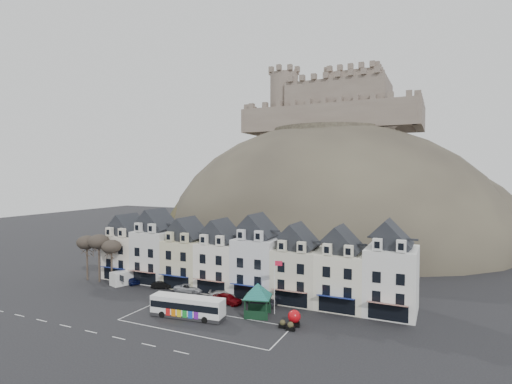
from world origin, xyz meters
TOP-DOWN VIEW (x-y plane):
  - ground at (0.00, 0.00)m, footprint 300.00×300.00m
  - coach_bay_markings at (2.00, 1.25)m, footprint 22.00×7.50m
  - townhouse_terrace at (0.15, 15.97)m, footprint 54.40×9.35m
  - castle_hill at (1.25, 68.95)m, footprint 100.00×76.00m
  - castle at (0.51, 75.93)m, footprint 50.20×22.20m
  - tree_left_far at (-29.00, 10.50)m, footprint 3.61×3.61m
  - tree_left_mid at (-26.00, 10.50)m, footprint 3.78×3.78m
  - tree_left_near at (-23.00, 10.50)m, footprint 3.43×3.43m
  - bus at (-1.00, 2.13)m, footprint 10.51×3.50m
  - bus_shelter at (7.35, 6.71)m, footprint 6.98×6.98m
  - red_buoy at (13.07, 5.50)m, footprint 1.79×1.79m
  - flagpole at (9.23, 8.43)m, footprint 1.07×0.42m
  - white_van at (-20.65, 11.52)m, footprint 3.81×5.61m
  - planter_west at (12.00, 4.19)m, footprint 1.13×0.76m
  - planter_east at (13.20, 3.80)m, footprint 1.13×0.78m
  - car_navy at (-20.00, 12.00)m, footprint 4.80×3.42m
  - car_black at (-12.94, 11.92)m, footprint 3.96×2.65m
  - car_silver at (-7.47, 12.00)m, footprint 5.29×3.07m
  - car_white at (-0.89, 11.37)m, footprint 4.55×3.26m
  - car_maroon at (1.01, 9.50)m, footprint 4.81×2.37m
  - car_charcoal at (6.00, 10.98)m, footprint 4.74×2.25m

SIDE VIEW (x-z plane):
  - ground at x=0.00m, z-range 0.00..0.00m
  - coach_bay_markings at x=2.00m, z-range -0.01..0.01m
  - castle_hill at x=1.25m, z-range -33.89..34.11m
  - planter_west at x=12.00m, z-range -0.02..1.02m
  - planter_east at x=13.20m, z-range -0.02..1.09m
  - car_white at x=-0.89m, z-range 0.00..1.22m
  - car_black at x=-12.94m, z-range 0.00..1.23m
  - car_silver at x=-7.47m, z-range 0.00..1.41m
  - car_charcoal at x=6.00m, z-range 0.00..1.50m
  - car_navy at x=-20.00m, z-range 0.00..1.52m
  - car_maroon at x=1.01m, z-range 0.00..1.58m
  - red_buoy at x=13.07m, z-range 0.02..2.08m
  - white_van at x=-20.65m, z-range 0.00..2.36m
  - bus at x=-1.00m, z-range 0.15..3.07m
  - bus_shelter at x=7.35m, z-range 1.26..5.84m
  - flagpole at x=9.23m, z-range 0.55..8.27m
  - townhouse_terrace at x=0.15m, z-range -0.60..11.20m
  - tree_left_near at x=-23.00m, z-range 2.64..10.47m
  - tree_left_far at x=-29.00m, z-range 2.78..11.02m
  - tree_left_mid at x=-26.00m, z-range 2.92..11.56m
  - castle at x=0.51m, z-range 29.19..51.19m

